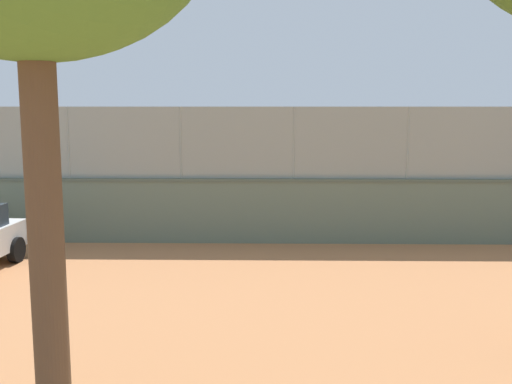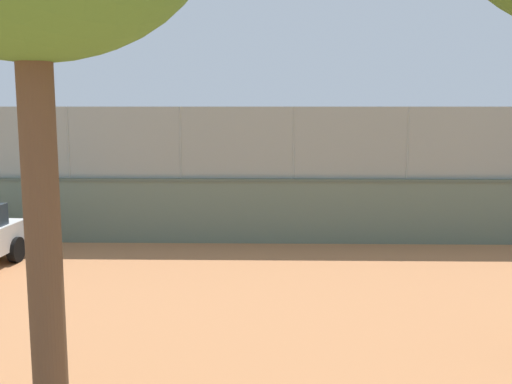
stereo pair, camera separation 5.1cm
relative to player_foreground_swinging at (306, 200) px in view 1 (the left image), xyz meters
name	(u,v)px [view 1 (the left image)]	position (x,y,z in m)	size (l,w,h in m)	color
ground_plane	(170,194)	(5.56, -6.87, -0.88)	(260.00, 260.00, 0.00)	#B27247
perimeter_wall	(182,210)	(3.51, 2.14, 0.02)	(31.48, 1.21, 1.80)	slate
fence_panel_on_wall	(181,143)	(3.51, 2.14, 1.89)	(30.91, 0.90, 1.95)	gray
player_foreground_swinging	(306,200)	(0.00, 0.00, 0.00)	(1.00, 0.75, 1.50)	#591919
player_near_wall_returning	(263,190)	(1.38, -2.01, 0.00)	(1.06, 0.67, 1.50)	black
sports_ball	(295,235)	(0.36, 1.46, -0.81)	(0.15, 0.15, 0.15)	white
spare_ball_by_wall	(257,236)	(1.45, 1.50, -0.84)	(0.07, 0.07, 0.07)	orange
courtside_bench	(81,215)	(6.90, 0.59, -0.42)	(1.61, 0.42, 0.87)	brown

